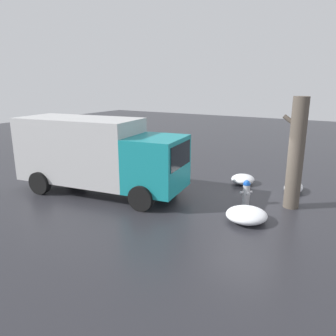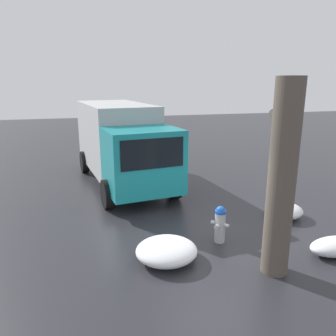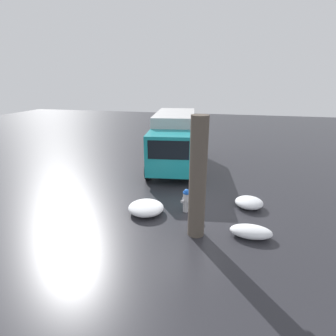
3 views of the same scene
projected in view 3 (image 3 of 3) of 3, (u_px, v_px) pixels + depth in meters
ground_plane at (186, 211)px, 10.08m from camera, size 60.00×60.00×0.00m
fire_hydrant at (186, 200)px, 9.92m from camera, size 0.40×0.39×0.92m
tree_trunk at (198, 178)px, 7.98m from camera, size 0.81×0.53×3.87m
delivery_truck at (174, 138)px, 15.03m from camera, size 6.97×3.19×2.95m
snow_pile_by_hydrant at (251, 232)px, 8.38m from camera, size 0.70×1.33×0.38m
snow_pile_curbside at (146, 208)px, 9.87m from camera, size 1.30×1.34×0.44m
snow_pile_by_tree at (249, 202)px, 10.31m from camera, size 0.98×1.08×0.41m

